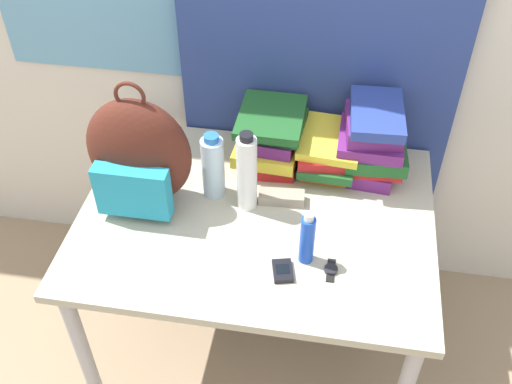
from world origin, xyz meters
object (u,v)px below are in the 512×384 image
(backpack, at_px, (139,156))
(book_stack_right, at_px, (372,142))
(book_stack_left, at_px, (271,137))
(water_bottle, at_px, (213,167))
(sports_bottle, at_px, (247,173))
(cell_phone, at_px, (283,271))
(book_stack_center, at_px, (329,150))
(sunscreen_bottle, at_px, (307,239))
(wristwatch, at_px, (331,270))
(sunglasses_case, at_px, (281,197))

(backpack, distance_m, book_stack_right, 0.77)
(book_stack_left, bearing_deg, water_bottle, -128.38)
(sports_bottle, height_order, cell_phone, sports_bottle)
(backpack, distance_m, water_bottle, 0.24)
(book_stack_center, xyz_separation_m, water_bottle, (-0.37, -0.20, 0.04))
(backpack, height_order, cell_phone, backpack)
(book_stack_right, xyz_separation_m, sunscreen_bottle, (-0.17, -0.44, -0.04))
(backpack, relative_size, wristwatch, 5.08)
(backpack, relative_size, sunglasses_case, 2.93)
(book_stack_center, height_order, sports_bottle, sports_bottle)
(sunscreen_bottle, distance_m, cell_phone, 0.12)
(water_bottle, distance_m, sunscreen_bottle, 0.41)
(book_stack_left, distance_m, sunglasses_case, 0.23)
(cell_phone, bearing_deg, sunglasses_case, 98.24)
(book_stack_center, height_order, wristwatch, book_stack_center)
(book_stack_right, height_order, sunscreen_bottle, book_stack_right)
(book_stack_left, bearing_deg, cell_phone, -77.61)
(sports_bottle, bearing_deg, backpack, -174.97)
(backpack, xyz_separation_m, wristwatch, (0.63, -0.21, -0.18))
(water_bottle, relative_size, cell_phone, 2.59)
(book_stack_left, xyz_separation_m, wristwatch, (0.25, -0.48, -0.10))
(book_stack_right, relative_size, cell_phone, 2.95)
(sports_bottle, bearing_deg, book_stack_center, 44.08)
(water_bottle, bearing_deg, book_stack_center, 28.54)
(backpack, distance_m, book_stack_left, 0.47)
(book_stack_left, distance_m, wristwatch, 0.55)
(sports_bottle, bearing_deg, sunglasses_case, 17.34)
(backpack, xyz_separation_m, cell_phone, (0.49, -0.24, -0.18))
(sunscreen_bottle, height_order, wristwatch, sunscreen_bottle)
(water_bottle, distance_m, wristwatch, 0.51)
(cell_phone, bearing_deg, book_stack_left, 102.39)
(sunscreen_bottle, bearing_deg, backpack, 162.42)
(backpack, relative_size, sports_bottle, 1.55)
(cell_phone, height_order, sunglasses_case, sunglasses_case)
(book_stack_right, height_order, wristwatch, book_stack_right)
(book_stack_right, relative_size, sunglasses_case, 1.79)
(book_stack_right, bearing_deg, book_stack_left, 178.36)
(sunscreen_bottle, relative_size, wristwatch, 2.15)
(sunglasses_case, bearing_deg, sports_bottle, -162.66)
(book_stack_right, height_order, cell_phone, book_stack_right)
(book_stack_left, distance_m, book_stack_center, 0.21)
(sports_bottle, height_order, sunscreen_bottle, sports_bottle)
(sunscreen_bottle, distance_m, wristwatch, 0.12)
(book_stack_left, bearing_deg, book_stack_center, -0.81)
(backpack, relative_size, book_stack_left, 1.63)
(sports_bottle, relative_size, cell_phone, 3.13)
(wristwatch, bearing_deg, book_stack_right, 78.59)
(book_stack_center, relative_size, sunscreen_bottle, 1.52)
(backpack, height_order, sunglasses_case, backpack)
(book_stack_right, relative_size, water_bottle, 1.14)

